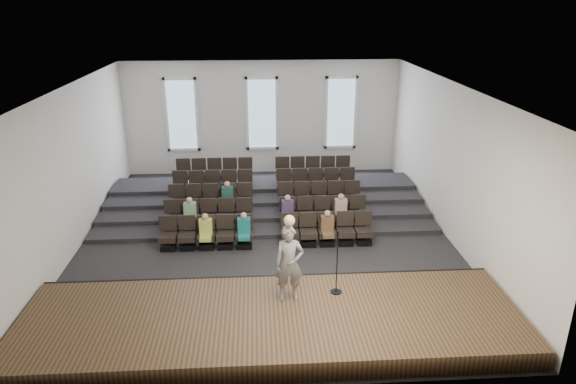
{
  "coord_description": "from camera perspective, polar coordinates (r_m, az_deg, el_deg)",
  "views": [
    {
      "loc": [
        -0.27,
        -15.39,
        7.46
      ],
      "look_at": [
        0.74,
        0.5,
        1.44
      ],
      "focal_mm": 32.0,
      "sensor_mm": 36.0,
      "label": 1
    }
  ],
  "objects": [
    {
      "name": "wall_left",
      "position": [
        17.16,
        -23.05,
        2.22
      ],
      "size": [
        0.04,
        14.0,
        5.0
      ],
      "primitive_type": "cube",
      "color": "silver",
      "rests_on": "ground"
    },
    {
      "name": "mic_stand",
      "position": [
        13.01,
        5.42,
        -9.1
      ],
      "size": [
        0.29,
        0.29,
        1.72
      ],
      "color": "black",
      "rests_on": "stage"
    },
    {
      "name": "windows",
      "position": [
        22.84,
        -2.91,
        8.67
      ],
      "size": [
        8.44,
        0.1,
        3.24
      ],
      "color": "white",
      "rests_on": "wall_back"
    },
    {
      "name": "stage",
      "position": [
        12.56,
        -1.79,
        -14.3
      ],
      "size": [
        11.8,
        3.6,
        0.5
      ],
      "primitive_type": "cube",
      "color": "#503C22",
      "rests_on": "ground"
    },
    {
      "name": "risers",
      "position": [
        19.93,
        -2.6,
        -0.67
      ],
      "size": [
        11.8,
        4.8,
        0.6
      ],
      "color": "black",
      "rests_on": "ground"
    },
    {
      "name": "audience",
      "position": [
        16.91,
        -3.06,
        -2.55
      ],
      "size": [
        5.45,
        2.64,
        1.1
      ],
      "color": "#B1C04D",
      "rests_on": "seating_rows"
    },
    {
      "name": "ground",
      "position": [
        17.1,
        -2.37,
        -5.16
      ],
      "size": [
        14.0,
        14.0,
        0.0
      ],
      "primitive_type": "plane",
      "color": "black",
      "rests_on": "ground"
    },
    {
      "name": "ceiling",
      "position": [
        15.58,
        -2.64,
        11.66
      ],
      "size": [
        12.0,
        14.0,
        0.02
      ],
      "primitive_type": "cube",
      "color": "white",
      "rests_on": "ground"
    },
    {
      "name": "seating_rows",
      "position": [
        18.24,
        -2.52,
        -1.12
      ],
      "size": [
        6.8,
        4.7,
        1.67
      ],
      "color": "black",
      "rests_on": "ground"
    },
    {
      "name": "wall_back",
      "position": [
        22.95,
        -2.9,
        8.22
      ],
      "size": [
        12.0,
        0.04,
        5.0
      ],
      "primitive_type": "cube",
      "color": "silver",
      "rests_on": "ground"
    },
    {
      "name": "stage_lip",
      "position": [
        14.05,
        -2.04,
        -10.16
      ],
      "size": [
        11.8,
        0.06,
        0.52
      ],
      "primitive_type": "cube",
      "color": "black",
      "rests_on": "ground"
    },
    {
      "name": "wall_front",
      "position": [
        9.73,
        -1.54,
        -9.93
      ],
      "size": [
        12.0,
        0.04,
        5.0
      ],
      "primitive_type": "cube",
      "color": "silver",
      "rests_on": "ground"
    },
    {
      "name": "wall_right",
      "position": [
        17.35,
        17.83,
        3.09
      ],
      "size": [
        0.04,
        14.0,
        5.0
      ],
      "primitive_type": "cube",
      "color": "silver",
      "rests_on": "ground"
    },
    {
      "name": "speaker",
      "position": [
        12.51,
        0.15,
        -7.93
      ],
      "size": [
        0.71,
        0.47,
        1.92
      ],
      "primitive_type": "imported",
      "rotation": [
        0.0,
        0.0,
        -0.01
      ],
      "color": "slate",
      "rests_on": "stage"
    }
  ]
}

